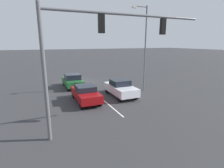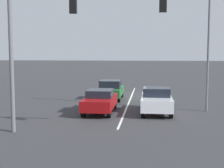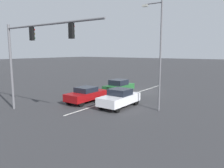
# 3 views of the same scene
# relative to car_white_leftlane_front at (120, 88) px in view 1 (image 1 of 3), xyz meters

# --- Properties ---
(ground_plane) EXTENTS (240.00, 240.00, 0.00)m
(ground_plane) POSITION_rel_car_white_leftlane_front_xyz_m (1.98, -7.58, -0.80)
(ground_plane) COLOR #333335
(lane_stripe_left_divider) EXTENTS (0.12, 18.15, 0.01)m
(lane_stripe_left_divider) POSITION_rel_car_white_leftlane_front_xyz_m (1.98, -4.51, -0.80)
(lane_stripe_left_divider) COLOR silver
(lane_stripe_left_divider) RESTS_ON ground_plane
(car_white_leftlane_front) EXTENTS (1.87, 4.17, 1.59)m
(car_white_leftlane_front) POSITION_rel_car_white_leftlane_front_xyz_m (0.00, 0.00, 0.00)
(car_white_leftlane_front) COLOR silver
(car_white_leftlane_front) RESTS_ON ground_plane
(car_maroon_midlane_front) EXTENTS (1.78, 4.14, 1.47)m
(car_maroon_midlane_front) POSITION_rel_car_white_leftlane_front_xyz_m (3.53, 0.34, -0.04)
(car_maroon_midlane_front) COLOR maroon
(car_maroon_midlane_front) RESTS_ON ground_plane
(car_darkgreen_midlane_second) EXTENTS (1.86, 4.01, 1.56)m
(car_darkgreen_midlane_second) POSITION_rel_car_white_leftlane_front_xyz_m (3.56, -5.30, -0.01)
(car_darkgreen_midlane_second) COLOR #1E5928
(car_darkgreen_midlane_second) RESTS_ON ground_plane
(traffic_signal_gantry) EXTENTS (9.70, 0.37, 6.88)m
(traffic_signal_gantry) POSITION_rel_car_white_leftlane_front_xyz_m (4.10, 5.56, 4.27)
(traffic_signal_gantry) COLOR slate
(traffic_signal_gantry) RESTS_ON ground_plane
(street_lamp_left_shoulder) EXTENTS (1.72, 0.24, 8.59)m
(street_lamp_left_shoulder) POSITION_rel_car_white_leftlane_front_xyz_m (-3.07, -0.89, 4.09)
(street_lamp_left_shoulder) COLOR slate
(street_lamp_left_shoulder) RESTS_ON ground_plane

